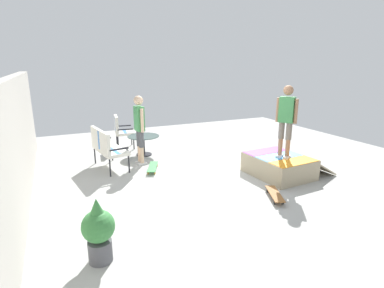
{
  "coord_description": "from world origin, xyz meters",
  "views": [
    {
      "loc": [
        -6.03,
        3.33,
        2.61
      ],
      "look_at": [
        0.45,
        0.36,
        0.7
      ],
      "focal_mm": 28.7,
      "sensor_mm": 36.0,
      "label": 1
    }
  ],
  "objects_px": {
    "patio_bench": "(106,145)",
    "patio_table": "(144,141)",
    "skate_ramp": "(279,165)",
    "person_skater": "(286,117)",
    "patio_chair_near_house": "(121,129)",
    "skateboard_by_bench": "(153,167)",
    "skateboard_spare": "(275,194)",
    "potted_plant": "(99,230)",
    "person_watching": "(139,124)"
  },
  "relations": [
    {
      "from": "skate_ramp",
      "to": "person_skater",
      "type": "distance_m",
      "value": 1.2
    },
    {
      "from": "skateboard_by_bench",
      "to": "skate_ramp",
      "type": "bearing_deg",
      "value": -120.83
    },
    {
      "from": "skate_ramp",
      "to": "patio_chair_near_house",
      "type": "distance_m",
      "value": 4.93
    },
    {
      "from": "patio_chair_near_house",
      "to": "potted_plant",
      "type": "bearing_deg",
      "value": 165.17
    },
    {
      "from": "patio_bench",
      "to": "patio_table",
      "type": "xyz_separation_m",
      "value": [
        0.77,
        -1.18,
        -0.21
      ]
    },
    {
      "from": "patio_bench",
      "to": "patio_table",
      "type": "relative_size",
      "value": 1.47
    },
    {
      "from": "patio_bench",
      "to": "person_skater",
      "type": "bearing_deg",
      "value": -122.29
    },
    {
      "from": "patio_chair_near_house",
      "to": "skate_ramp",
      "type": "bearing_deg",
      "value": -143.97
    },
    {
      "from": "patio_chair_near_house",
      "to": "potted_plant",
      "type": "relative_size",
      "value": 1.11
    },
    {
      "from": "skate_ramp",
      "to": "patio_chair_near_house",
      "type": "relative_size",
      "value": 1.83
    },
    {
      "from": "patio_bench",
      "to": "person_skater",
      "type": "xyz_separation_m",
      "value": [
        -2.29,
        -3.62,
        0.82
      ]
    },
    {
      "from": "patio_table",
      "to": "patio_bench",
      "type": "bearing_deg",
      "value": 123.19
    },
    {
      "from": "skateboard_spare",
      "to": "patio_chair_near_house",
      "type": "bearing_deg",
      "value": 21.56
    },
    {
      "from": "person_skater",
      "to": "skateboard_spare",
      "type": "xyz_separation_m",
      "value": [
        -0.86,
        0.9,
        -1.35
      ]
    },
    {
      "from": "skateboard_by_bench",
      "to": "skateboard_spare",
      "type": "relative_size",
      "value": 1.0
    },
    {
      "from": "patio_chair_near_house",
      "to": "patio_table",
      "type": "relative_size",
      "value": 1.13
    },
    {
      "from": "skate_ramp",
      "to": "person_watching",
      "type": "relative_size",
      "value": 1.04
    },
    {
      "from": "person_skater",
      "to": "skateboard_by_bench",
      "type": "height_order",
      "value": "person_skater"
    },
    {
      "from": "skate_ramp",
      "to": "potted_plant",
      "type": "relative_size",
      "value": 2.03
    },
    {
      "from": "person_watching",
      "to": "person_skater",
      "type": "height_order",
      "value": "person_skater"
    },
    {
      "from": "skate_ramp",
      "to": "patio_table",
      "type": "distance_m",
      "value": 3.83
    },
    {
      "from": "patio_bench",
      "to": "skateboard_spare",
      "type": "relative_size",
      "value": 1.63
    },
    {
      "from": "patio_chair_near_house",
      "to": "person_skater",
      "type": "xyz_separation_m",
      "value": [
        -4.11,
        -2.87,
        0.82
      ]
    },
    {
      "from": "patio_bench",
      "to": "skateboard_spare",
      "type": "xyz_separation_m",
      "value": [
        -3.15,
        -2.72,
        -0.53
      ]
    },
    {
      "from": "skate_ramp",
      "to": "person_skater",
      "type": "xyz_separation_m",
      "value": [
        -0.13,
        0.03,
        1.19
      ]
    },
    {
      "from": "person_watching",
      "to": "potted_plant",
      "type": "height_order",
      "value": "person_watching"
    },
    {
      "from": "skate_ramp",
      "to": "skateboard_spare",
      "type": "xyz_separation_m",
      "value": [
        -0.99,
        0.93,
        -0.16
      ]
    },
    {
      "from": "patio_bench",
      "to": "patio_chair_near_house",
      "type": "bearing_deg",
      "value": -22.51
    },
    {
      "from": "skateboard_spare",
      "to": "patio_bench",
      "type": "bearing_deg",
      "value": 40.83
    },
    {
      "from": "skate_ramp",
      "to": "patio_chair_near_house",
      "type": "bearing_deg",
      "value": 36.03
    },
    {
      "from": "patio_chair_near_house",
      "to": "person_watching",
      "type": "xyz_separation_m",
      "value": [
        -1.79,
        -0.13,
        0.45
      ]
    },
    {
      "from": "skate_ramp",
      "to": "person_watching",
      "type": "distance_m",
      "value": 3.62
    },
    {
      "from": "patio_bench",
      "to": "patio_table",
      "type": "distance_m",
      "value": 1.42
    },
    {
      "from": "skateboard_by_bench",
      "to": "skateboard_spare",
      "type": "distance_m",
      "value": 3.08
    },
    {
      "from": "patio_chair_near_house",
      "to": "patio_table",
      "type": "bearing_deg",
      "value": -158.15
    },
    {
      "from": "patio_table",
      "to": "skateboard_by_bench",
      "type": "relative_size",
      "value": 1.11
    },
    {
      "from": "patio_bench",
      "to": "patio_chair_near_house",
      "type": "height_order",
      "value": "same"
    },
    {
      "from": "skateboard_by_bench",
      "to": "patio_bench",
      "type": "bearing_deg",
      "value": 60.07
    },
    {
      "from": "potted_plant",
      "to": "patio_bench",
      "type": "bearing_deg",
      "value": -10.87
    },
    {
      "from": "patio_table",
      "to": "potted_plant",
      "type": "height_order",
      "value": "potted_plant"
    },
    {
      "from": "patio_chair_near_house",
      "to": "patio_table",
      "type": "xyz_separation_m",
      "value": [
        -1.05,
        -0.42,
        -0.21
      ]
    },
    {
      "from": "patio_chair_near_house",
      "to": "skateboard_by_bench",
      "type": "distance_m",
      "value": 2.47
    },
    {
      "from": "skate_ramp",
      "to": "patio_table",
      "type": "bearing_deg",
      "value": 40.18
    },
    {
      "from": "patio_bench",
      "to": "skateboard_spare",
      "type": "height_order",
      "value": "patio_bench"
    },
    {
      "from": "skate_ramp",
      "to": "skateboard_by_bench",
      "type": "distance_m",
      "value": 3.08
    },
    {
      "from": "skateboard_by_bench",
      "to": "patio_chair_near_house",
      "type": "bearing_deg",
      "value": 6.06
    },
    {
      "from": "skateboard_by_bench",
      "to": "potted_plant",
      "type": "relative_size",
      "value": 0.88
    },
    {
      "from": "skate_ramp",
      "to": "patio_bench",
      "type": "distance_m",
      "value": 4.26
    },
    {
      "from": "patio_bench",
      "to": "skateboard_by_bench",
      "type": "height_order",
      "value": "patio_bench"
    },
    {
      "from": "potted_plant",
      "to": "patio_chair_near_house",
      "type": "bearing_deg",
      "value": -14.83
    }
  ]
}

